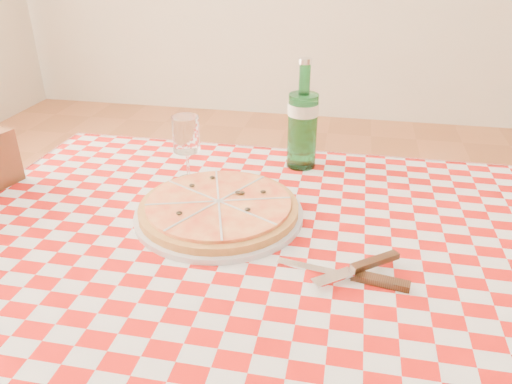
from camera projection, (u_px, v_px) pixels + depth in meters
dining_table at (260, 272)px, 1.05m from camera, size 1.20×0.80×0.75m
tablecloth at (260, 234)px, 1.01m from camera, size 1.30×0.90×0.01m
pizza_plate at (219, 207)px, 1.05m from camera, size 0.45×0.45×0.05m
water_bottle at (303, 115)px, 1.24m from camera, size 0.10×0.10×0.28m
wine_glass at (187, 149)px, 1.18m from camera, size 0.08×0.08×0.16m
cutlery at (352, 272)px, 0.87m from camera, size 0.30×0.28×0.03m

